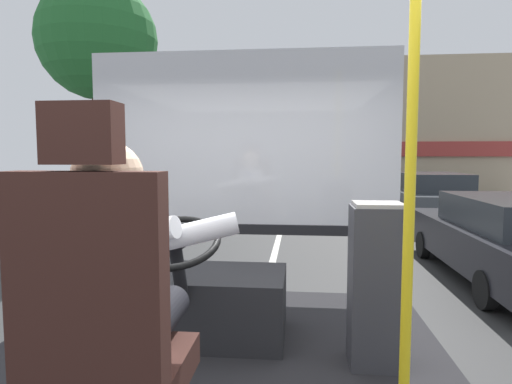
{
  "coord_description": "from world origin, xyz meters",
  "views": [
    {
      "loc": [
        0.46,
        -1.86,
        1.87
      ],
      "look_at": [
        0.18,
        0.95,
        1.62
      ],
      "focal_mm": 30.27,
      "sensor_mm": 36.0,
      "label": 1
    }
  ],
  "objects_px": {
    "bus_driver": "(118,276)",
    "parked_car_blue": "(381,185)",
    "parked_car_charcoal": "(430,197)",
    "steering_console": "(195,302)",
    "fare_box": "(376,285)",
    "parked_car_black": "(512,238)",
    "handrail_pole": "(410,171)",
    "driver_seat": "(104,335)"
  },
  "relations": [
    {
      "from": "fare_box",
      "to": "parked_car_black",
      "type": "height_order",
      "value": "fare_box"
    },
    {
      "from": "driver_seat",
      "to": "bus_driver",
      "type": "relative_size",
      "value": 1.57
    },
    {
      "from": "driver_seat",
      "to": "steering_console",
      "type": "bearing_deg",
      "value": 90.0
    },
    {
      "from": "steering_console",
      "to": "bus_driver",
      "type": "bearing_deg",
      "value": -90.0
    },
    {
      "from": "steering_console",
      "to": "parked_car_black",
      "type": "xyz_separation_m",
      "value": [
        3.76,
        4.1,
        -0.32
      ]
    },
    {
      "from": "bus_driver",
      "to": "parked_car_blue",
      "type": "distance_m",
      "value": 17.16
    },
    {
      "from": "driver_seat",
      "to": "parked_car_charcoal",
      "type": "distance_m",
      "value": 11.68
    },
    {
      "from": "fare_box",
      "to": "parked_car_charcoal",
      "type": "relative_size",
      "value": 0.22
    },
    {
      "from": "steering_console",
      "to": "parked_car_charcoal",
      "type": "bearing_deg",
      "value": 66.57
    },
    {
      "from": "driver_seat",
      "to": "handrail_pole",
      "type": "bearing_deg",
      "value": 23.47
    },
    {
      "from": "steering_console",
      "to": "parked_car_charcoal",
      "type": "distance_m",
      "value": 10.54
    },
    {
      "from": "fare_box",
      "to": "parked_car_black",
      "type": "bearing_deg",
      "value": 57.99
    },
    {
      "from": "driver_seat",
      "to": "handrail_pole",
      "type": "distance_m",
      "value": 1.28
    },
    {
      "from": "fare_box",
      "to": "parked_car_blue",
      "type": "relative_size",
      "value": 0.22
    },
    {
      "from": "driver_seat",
      "to": "parked_car_blue",
      "type": "distance_m",
      "value": 17.26
    },
    {
      "from": "driver_seat",
      "to": "bus_driver",
      "type": "xyz_separation_m",
      "value": [
        -0.0,
        0.12,
        0.17
      ]
    },
    {
      "from": "bus_driver",
      "to": "parked_car_black",
      "type": "relative_size",
      "value": 0.19
    },
    {
      "from": "parked_car_charcoal",
      "to": "steering_console",
      "type": "bearing_deg",
      "value": -113.43
    },
    {
      "from": "parked_car_charcoal",
      "to": "bus_driver",
      "type": "bearing_deg",
      "value": -111.27
    },
    {
      "from": "handrail_pole",
      "to": "parked_car_blue",
      "type": "bearing_deg",
      "value": 79.92
    },
    {
      "from": "bus_driver",
      "to": "parked_car_blue",
      "type": "height_order",
      "value": "bus_driver"
    },
    {
      "from": "driver_seat",
      "to": "bus_driver",
      "type": "distance_m",
      "value": 0.2
    },
    {
      "from": "bus_driver",
      "to": "parked_car_charcoal",
      "type": "height_order",
      "value": "bus_driver"
    },
    {
      "from": "driver_seat",
      "to": "steering_console",
      "type": "height_order",
      "value": "driver_seat"
    },
    {
      "from": "bus_driver",
      "to": "fare_box",
      "type": "bearing_deg",
      "value": 39.34
    },
    {
      "from": "bus_driver",
      "to": "parked_car_blue",
      "type": "bearing_deg",
      "value": 76.59
    },
    {
      "from": "bus_driver",
      "to": "steering_console",
      "type": "distance_m",
      "value": 1.19
    },
    {
      "from": "bus_driver",
      "to": "handrail_pole",
      "type": "distance_m",
      "value": 1.19
    },
    {
      "from": "bus_driver",
      "to": "parked_car_black",
      "type": "xyz_separation_m",
      "value": [
        3.76,
        5.2,
        -0.79
      ]
    },
    {
      "from": "driver_seat",
      "to": "fare_box",
      "type": "distance_m",
      "value": 1.42
    },
    {
      "from": "parked_car_charcoal",
      "to": "parked_car_blue",
      "type": "relative_size",
      "value": 1.01
    },
    {
      "from": "driver_seat",
      "to": "handrail_pole",
      "type": "height_order",
      "value": "handrail_pole"
    },
    {
      "from": "parked_car_black",
      "to": "parked_car_charcoal",
      "type": "xyz_separation_m",
      "value": [
        0.44,
        5.57,
        0.06
      ]
    },
    {
      "from": "driver_seat",
      "to": "parked_car_black",
      "type": "xyz_separation_m",
      "value": [
        3.76,
        5.31,
        -0.63
      ]
    },
    {
      "from": "fare_box",
      "to": "handrail_pole",
      "type": "bearing_deg",
      "value": -86.22
    },
    {
      "from": "steering_console",
      "to": "handrail_pole",
      "type": "relative_size",
      "value": 0.52
    },
    {
      "from": "driver_seat",
      "to": "fare_box",
      "type": "bearing_deg",
      "value": 42.93
    },
    {
      "from": "fare_box",
      "to": "parked_car_blue",
      "type": "distance_m",
      "value": 16.1
    },
    {
      "from": "parked_car_charcoal",
      "to": "handrail_pole",
      "type": "bearing_deg",
      "value": -106.66
    },
    {
      "from": "bus_driver",
      "to": "parked_car_blue",
      "type": "xyz_separation_m",
      "value": [
        3.97,
        16.67,
        -0.8
      ]
    },
    {
      "from": "driver_seat",
      "to": "parked_car_black",
      "type": "bearing_deg",
      "value": 54.74
    },
    {
      "from": "bus_driver",
      "to": "fare_box",
      "type": "distance_m",
      "value": 1.37
    }
  ]
}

